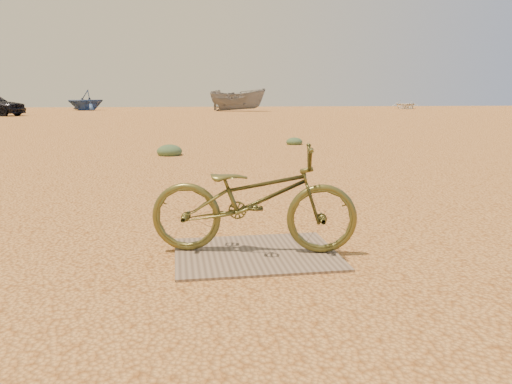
{
  "coord_description": "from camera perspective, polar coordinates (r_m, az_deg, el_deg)",
  "views": [
    {
      "loc": [
        -0.27,
        -4.25,
        1.4
      ],
      "look_at": [
        0.4,
        -0.05,
        0.57
      ],
      "focal_mm": 35.0,
      "sensor_mm": 36.0,
      "label": 1
    }
  ],
  "objects": [
    {
      "name": "boat_mid_right",
      "position": [
        45.88,
        -2.13,
        10.48
      ],
      "size": [
        5.56,
        3.85,
        2.02
      ],
      "primitive_type": "imported",
      "rotation": [
        0.0,
        0.0,
        1.17
      ],
      "color": "slate",
      "rests_on": "ground"
    },
    {
      "name": "plywood_board",
      "position": [
        4.47,
        0.0,
        -7.07
      ],
      "size": [
        1.43,
        1.13,
        0.02
      ],
      "primitive_type": "cube",
      "color": "#84705B",
      "rests_on": "ground"
    },
    {
      "name": "ground",
      "position": [
        4.48,
        -5.25,
        -7.23
      ],
      "size": [
        120.0,
        120.0,
        0.0
      ],
      "primitive_type": "plane",
      "color": "#E2A356",
      "rests_on": "ground"
    },
    {
      "name": "kale_a",
      "position": [
        12.07,
        -9.84,
        4.17
      ],
      "size": [
        0.6,
        0.6,
        0.33
      ],
      "primitive_type": "ellipsoid",
      "color": "#56754F",
      "rests_on": "ground"
    },
    {
      "name": "boat_far_left",
      "position": [
        51.07,
        -18.87,
        9.92
      ],
      "size": [
        4.89,
        4.85,
        1.95
      ],
      "primitive_type": "imported",
      "rotation": [
        0.0,
        0.0,
        -0.85
      ],
      "color": "#304B7E",
      "rests_on": "ground"
    },
    {
      "name": "kale_b",
      "position": [
        14.58,
        4.4,
        5.44
      ],
      "size": [
        0.47,
        0.47,
        0.26
      ],
      "primitive_type": "ellipsoid",
      "color": "#56754F",
      "rests_on": "ground"
    },
    {
      "name": "boat_far_right",
      "position": [
        56.89,
        16.69,
        9.55
      ],
      "size": [
        4.62,
        5.18,
        0.88
      ],
      "primitive_type": "imported",
      "rotation": [
        0.0,
        0.0,
        -0.46
      ],
      "color": "white",
      "rests_on": "ground"
    },
    {
      "name": "bicycle",
      "position": [
        4.4,
        -0.27,
        -0.78
      ],
      "size": [
        1.91,
        1.0,
        0.96
      ],
      "primitive_type": "imported",
      "rotation": [
        0.0,
        0.0,
        1.36
      ],
      "color": "brown",
      "rests_on": "plywood_board"
    }
  ]
}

